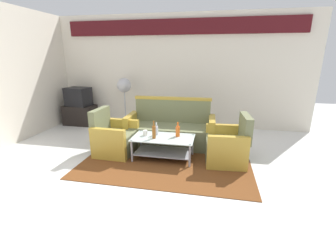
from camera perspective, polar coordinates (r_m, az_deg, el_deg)
The scene contains 14 objects.
ground_plane at distance 3.63m, azimuth -5.07°, elevation -13.19°, with size 14.00×14.00×0.00m, color white.
wall_back at distance 6.13m, azimuth 2.82°, elevation 13.74°, with size 6.52×0.19×2.80m.
rug at distance 4.33m, azimuth -0.03°, elevation -7.79°, with size 2.92×2.18×0.01m, color brown.
couch at distance 4.87m, azimuth 0.64°, elevation -1.02°, with size 1.82×0.78×0.96m.
armchair_left at distance 4.57m, azimuth -12.94°, elevation -3.06°, with size 0.72×0.78×0.85m.
armchair_right at distance 4.22m, azimuth 14.32°, elevation -4.89°, with size 0.75×0.81×0.85m.
coffee_table at distance 4.22m, azimuth -1.16°, elevation -4.54°, with size 1.10×0.60×0.40m.
bottle_orange at distance 4.19m, azimuth 2.40°, elevation -1.22°, with size 0.08×0.08×0.27m.
bottle_brown at distance 4.09m, azimuth -3.46°, elevation -1.40°, with size 0.07×0.07×0.32m.
bottle_clear at distance 4.27m, azimuth -2.85°, elevation -1.04°, with size 0.06×0.06×0.24m.
cup at distance 4.26m, azimuth -5.58°, elevation -1.70°, with size 0.08×0.08×0.10m, color silver.
tv_stand at distance 6.77m, azimuth -20.65°, elevation 2.56°, with size 0.80×0.50×0.52m, color black.
television at distance 6.68m, azimuth -21.08°, elevation 6.72°, with size 0.66×0.52×0.48m.
pedestal_fan at distance 6.10m, azimuth -10.66°, elevation 9.09°, with size 0.36×0.36×1.27m.
Camera 1 is at (0.92, -3.00, 1.82)m, focal length 24.92 mm.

